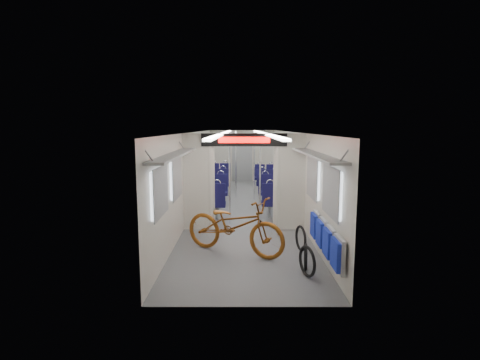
{
  "coord_description": "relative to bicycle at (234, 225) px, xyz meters",
  "views": [
    {
      "loc": [
        -0.09,
        -10.84,
        2.45
      ],
      "look_at": [
        -0.1,
        -1.38,
        1.1
      ],
      "focal_mm": 28.0,
      "sensor_mm": 36.0,
      "label": 1
    }
  ],
  "objects": [
    {
      "name": "bike_hoop_c",
      "position": [
        1.31,
        0.13,
        -0.32
      ],
      "size": [
        0.16,
        0.52,
        0.52
      ],
      "primitive_type": "torus",
      "rotation": [
        1.57,
        0.0,
        1.79
      ],
      "color": "black",
      "rests_on": "ground"
    },
    {
      "name": "flip_bench",
      "position": [
        1.56,
        -0.91,
        0.02
      ],
      "size": [
        0.12,
        2.11,
        0.52
      ],
      "color": "gray",
      "rests_on": "carriage"
    },
    {
      "name": "stanchion_far_right",
      "position": [
        0.59,
        5.49,
        0.59
      ],
      "size": [
        0.04,
        0.04,
        2.3
      ],
      "primitive_type": "cylinder",
      "color": "silver",
      "rests_on": "ground"
    },
    {
      "name": "seat_bay_near_left",
      "position": [
        -0.73,
        3.56,
        -0.02
      ],
      "size": [
        0.91,
        2.07,
        1.1
      ],
      "color": "#0F0C37",
      "rests_on": "ground"
    },
    {
      "name": "carriage",
      "position": [
        0.2,
        3.52,
        0.94
      ],
      "size": [
        12.0,
        12.02,
        2.31
      ],
      "color": "#515456",
      "rests_on": "ground"
    },
    {
      "name": "stanchion_near_left",
      "position": [
        -0.16,
        2.21,
        0.59
      ],
      "size": [
        0.04,
        0.04,
        2.3
      ],
      "primitive_type": "cylinder",
      "color": "silver",
      "rests_on": "ground"
    },
    {
      "name": "bicycle",
      "position": [
        0.0,
        0.0,
        0.0
      ],
      "size": [
        2.22,
        1.67,
        1.12
      ],
      "primitive_type": "imported",
      "rotation": [
        0.0,
        0.0,
        1.07
      ],
      "color": "brown",
      "rests_on": "ground"
    },
    {
      "name": "bike_hoop_a",
      "position": [
        1.21,
        -1.17,
        -0.32
      ],
      "size": [
        0.22,
        0.52,
        0.53
      ],
      "primitive_type": "torus",
      "rotation": [
        1.57,
        0.0,
        1.9
      ],
      "color": "black",
      "rests_on": "ground"
    },
    {
      "name": "seat_bay_near_right",
      "position": [
        1.14,
        3.65,
        -0.02
      ],
      "size": [
        0.9,
        2.02,
        1.08
      ],
      "color": "#0F0C37",
      "rests_on": "ground"
    },
    {
      "name": "stanchion_far_left",
      "position": [
        -0.03,
        5.8,
        0.59
      ],
      "size": [
        0.04,
        0.04,
        2.3
      ],
      "primitive_type": "cylinder",
      "color": "silver",
      "rests_on": "ground"
    },
    {
      "name": "seat_bay_far_left",
      "position": [
        -0.73,
        7.07,
        -0.02
      ],
      "size": [
        0.91,
        2.06,
        1.1
      ],
      "color": "#0F0C37",
      "rests_on": "ground"
    },
    {
      "name": "bike_hoop_b",
      "position": [
        1.24,
        -0.87,
        -0.35
      ],
      "size": [
        0.12,
        0.47,
        0.47
      ],
      "primitive_type": "torus",
      "rotation": [
        1.57,
        0.0,
        1.42
      ],
      "color": "black",
      "rests_on": "ground"
    },
    {
      "name": "stanchion_near_right",
      "position": [
        0.61,
        2.16,
        0.59
      ],
      "size": [
        0.04,
        0.04,
        2.3
      ],
      "primitive_type": "cylinder",
      "color": "silver",
      "rests_on": "ground"
    },
    {
      "name": "seat_bay_far_right",
      "position": [
        1.14,
        7.07,
        -0.04
      ],
      "size": [
        0.88,
        1.92,
        1.05
      ],
      "color": "#0F0C37",
      "rests_on": "ground"
    }
  ]
}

